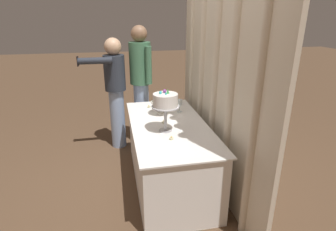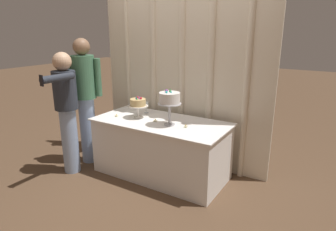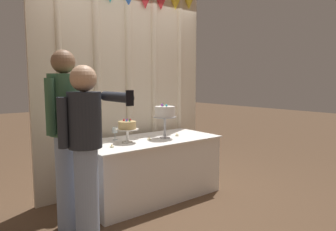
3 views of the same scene
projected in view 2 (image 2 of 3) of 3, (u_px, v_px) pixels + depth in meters
ground_plane at (157, 177)px, 3.82m from camera, size 24.00×24.00×0.00m
draped_curtain at (182, 54)px, 3.89m from camera, size 2.49×0.15×2.88m
cake_table at (161, 148)px, 3.80m from camera, size 1.71×0.82×0.73m
cake_display_nearleft at (138, 104)px, 3.79m from camera, size 0.26×0.26×0.29m
cake_display_nearright at (170, 99)px, 3.46m from camera, size 0.28×0.28×0.44m
wine_glass at (146, 105)px, 4.02m from camera, size 0.07×0.07×0.16m
tealight_far_left at (117, 116)px, 3.88m from camera, size 0.04×0.04×0.03m
tealight_near_left at (155, 121)px, 3.68m from camera, size 0.05×0.05×0.03m
tealight_near_right at (186, 127)px, 3.45m from camera, size 0.04×0.04×0.03m
guest_man_dark_suit at (85, 95)px, 4.03m from camera, size 0.42×0.41×1.73m
guest_girl_blue_dress at (66, 107)px, 3.73m from camera, size 0.46×0.61×1.58m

